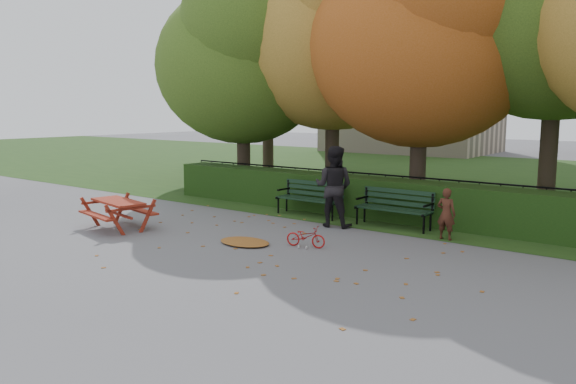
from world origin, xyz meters
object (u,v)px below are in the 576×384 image
Objects in this scene: tree_f at (270,31)px; picnic_table at (118,207)px; tree_b at (339,19)px; tree_c at (431,27)px; tree_a at (245,52)px; bench_left at (311,196)px; adult at (334,186)px; bench_right at (395,205)px; child at (446,214)px; bicycle at (306,237)px.

picnic_table is at bearing -71.14° from tree_f.
tree_b is 1.10× the size of tree_c.
tree_a is 5.89m from bench_left.
picnic_table is 0.93× the size of adult.
tree_b is 6.76m from bench_right.
child is (9.67, -6.04, -5.14)m from tree_f.
tree_f is 10.60m from adult.
bench_right is 2.89m from bicycle.
bench_left is at bearing -43.51° from tree_f.
tree_b is 4.88× the size of bench_right.
tree_c is 4.44× the size of bench_left.
tree_f is 11.19× the size of bicycle.
picnic_table is 5.00m from adult.
tree_a is 4.24× the size of picnic_table.
bicycle is at bearing -92.99° from tree_c.
tree_c is 5.36m from child.
child reaches higher than bicycle.
child is at bearing -17.10° from tree_a.
tree_c is 9.74× the size of bicycle.
tree_c is at bearing -22.35° from tree_f.
tree_a reaches higher than child.
tree_b is (2.74, 1.17, 0.88)m from tree_a.
child is (1.70, -2.76, -4.27)m from tree_c.
bicycle is at bearing -47.35° from tree_f.
bench_left is at bearing -69.42° from tree_b.
tree_f is at bearing 152.01° from tree_b.
tree_a reaches higher than bench_right.
bench_right is 0.95× the size of adult.
tree_a reaches higher than bench_left.
tree_c reaches higher than bicycle.
bicycle is at bearing -56.50° from bench_left.
tree_b is at bearing 139.33° from bench_right.
bicycle is at bearing -62.83° from tree_b.
tree_f reaches higher than tree_a.
adult is (1.22, -0.80, 0.43)m from bench_left.
tree_c is 8.96m from picnic_table.
bench_left is at bearing -25.76° from tree_a.
tree_f is (-4.69, 2.49, 0.29)m from tree_b.
adult is at bearing 4.08° from bicycle.
bench_left is (1.14, -3.04, -4.88)m from tree_b.
child is at bearing -58.34° from tree_c.
adult reaches higher than bench_left.
bench_left reaches higher than bicycle.
tree_b is at bearing 23.05° from tree_a.
tree_c is 8.66m from tree_f.
tree_c reaches higher than child.
adult reaches higher than child.
child is at bearing -31.98° from tree_f.
bench_left is 1.02× the size of picnic_table.
child is (4.98, -3.55, -4.85)m from tree_b.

